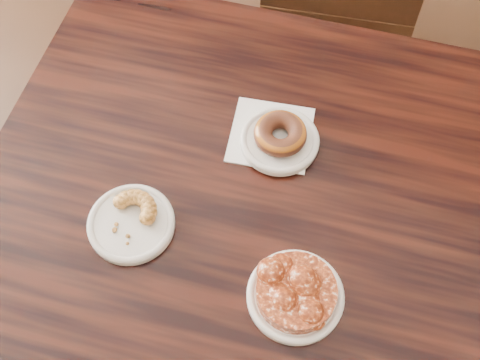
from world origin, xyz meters
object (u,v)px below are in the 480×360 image
Objects in this scene: cafe_table at (245,292)px; cruller_fragment at (129,219)px; apple_fritter at (297,291)px; glazed_donut at (280,134)px.

cafe_table is 10.30× the size of cruller_fragment.
apple_fritter reaches higher than cruller_fragment.
cafe_table is 5.80× the size of apple_fritter.
cafe_table is at bearing -79.74° from glazed_donut.
cafe_table is 0.44m from cruller_fragment.
apple_fritter is at bearing -54.55° from glazed_donut.
cruller_fragment is (-0.15, -0.11, 0.40)m from cafe_table.
cafe_table is 0.44m from apple_fritter.
glazed_donut is 0.30m from cruller_fragment.
glazed_donut is 0.57× the size of apple_fritter.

